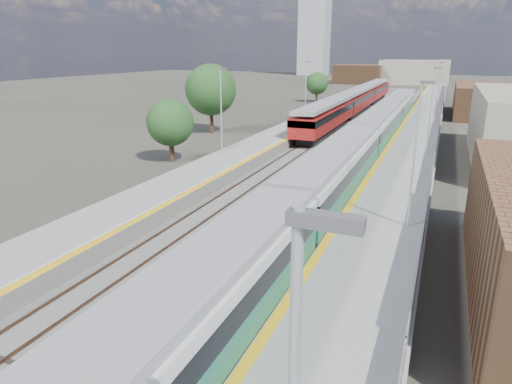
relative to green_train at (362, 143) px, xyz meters
The scene contains 11 objects.
ground 12.93m from the green_train, 96.77° to the left, with size 320.00×320.00×0.00m, color #47443A.
ballast_bed 15.76m from the green_train, 103.91° to the left, with size 10.50×155.00×0.06m, color #565451.
tracks 17.25m from the green_train, 100.61° to the left, with size 8.96×160.00×0.17m.
platform_right 15.69m from the green_train, 75.97° to the left, with size 4.70×155.00×8.52m.
platform_left 18.53m from the green_train, 124.88° to the left, with size 4.30×155.00×8.52m.
buildings 103.47m from the green_train, 100.97° to the left, with size 72.00×185.50×40.00m.
green_train is the anchor object (origin of this frame).
red_train 36.26m from the green_train, 101.13° to the left, with size 3.00×60.80×3.79m.
tree_a 17.07m from the green_train, 166.34° to the right, with size 4.25×4.25×5.77m.
tree_b 23.33m from the green_train, 151.35° to the left, with size 6.19×6.19×8.38m.
tree_c 53.00m from the green_train, 109.20° to the left, with size 4.29×4.29×5.82m.
Camera 1 is at (7.72, -1.74, 9.87)m, focal length 32.00 mm.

